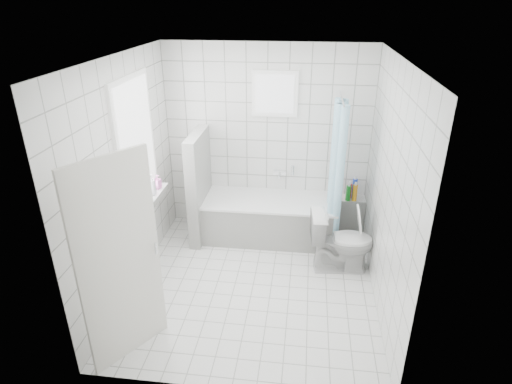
# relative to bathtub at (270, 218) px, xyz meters

# --- Properties ---
(ground) EXTENTS (3.00, 3.00, 0.00)m
(ground) POSITION_rel_bathtub_xyz_m (-0.09, -1.12, -0.29)
(ground) COLOR white
(ground) RESTS_ON ground
(ceiling) EXTENTS (3.00, 3.00, 0.00)m
(ceiling) POSITION_rel_bathtub_xyz_m (-0.09, -1.12, 2.31)
(ceiling) COLOR white
(ceiling) RESTS_ON ground
(wall_back) EXTENTS (2.80, 0.02, 2.60)m
(wall_back) POSITION_rel_bathtub_xyz_m (-0.09, 0.38, 1.01)
(wall_back) COLOR white
(wall_back) RESTS_ON ground
(wall_front) EXTENTS (2.80, 0.02, 2.60)m
(wall_front) POSITION_rel_bathtub_xyz_m (-0.09, -2.62, 1.01)
(wall_front) COLOR white
(wall_front) RESTS_ON ground
(wall_left) EXTENTS (0.02, 3.00, 2.60)m
(wall_left) POSITION_rel_bathtub_xyz_m (-1.49, -1.12, 1.01)
(wall_left) COLOR white
(wall_left) RESTS_ON ground
(wall_right) EXTENTS (0.02, 3.00, 2.60)m
(wall_right) POSITION_rel_bathtub_xyz_m (1.31, -1.12, 1.01)
(wall_right) COLOR white
(wall_right) RESTS_ON ground
(window_left) EXTENTS (0.01, 0.90, 1.40)m
(window_left) POSITION_rel_bathtub_xyz_m (-1.45, -0.82, 1.31)
(window_left) COLOR white
(window_left) RESTS_ON wall_left
(window_back) EXTENTS (0.50, 0.01, 0.50)m
(window_back) POSITION_rel_bathtub_xyz_m (0.01, 0.33, 1.66)
(window_back) COLOR white
(window_back) RESTS_ON wall_back
(window_sill) EXTENTS (0.18, 1.02, 0.08)m
(window_sill) POSITION_rel_bathtub_xyz_m (-1.40, -0.82, 0.57)
(window_sill) COLOR white
(window_sill) RESTS_ON wall_left
(door) EXTENTS (0.48, 0.69, 2.00)m
(door) POSITION_rel_bathtub_xyz_m (-1.12, -2.27, 0.71)
(door) COLOR silver
(door) RESTS_ON ground
(bathtub) EXTENTS (1.81, 0.77, 0.58)m
(bathtub) POSITION_rel_bathtub_xyz_m (0.00, 0.00, 0.00)
(bathtub) COLOR white
(bathtub) RESTS_ON ground
(partition_wall) EXTENTS (0.15, 0.85, 1.50)m
(partition_wall) POSITION_rel_bathtub_xyz_m (-0.97, -0.05, 0.46)
(partition_wall) COLOR white
(partition_wall) RESTS_ON ground
(tiled_ledge) EXTENTS (0.40, 0.24, 0.55)m
(tiled_ledge) POSITION_rel_bathtub_xyz_m (1.11, 0.26, -0.02)
(tiled_ledge) COLOR white
(tiled_ledge) RESTS_ON ground
(toilet) EXTENTS (0.80, 0.49, 0.78)m
(toilet) POSITION_rel_bathtub_xyz_m (0.94, -0.66, 0.10)
(toilet) COLOR silver
(toilet) RESTS_ON ground
(curtain_rod) EXTENTS (0.02, 0.80, 0.02)m
(curtain_rod) POSITION_rel_bathtub_xyz_m (0.85, -0.02, 1.71)
(curtain_rod) COLOR silver
(curtain_rod) RESTS_ON wall_back
(shower_curtain) EXTENTS (0.14, 0.48, 1.78)m
(shower_curtain) POSITION_rel_bathtub_xyz_m (0.85, -0.15, 0.81)
(shower_curtain) COLOR #49B1D8
(shower_curtain) RESTS_ON curtain_rod
(tub_faucet) EXTENTS (0.18, 0.06, 0.06)m
(tub_faucet) POSITION_rel_bathtub_xyz_m (0.10, 0.34, 0.56)
(tub_faucet) COLOR silver
(tub_faucet) RESTS_ON wall_back
(sill_bottles) EXTENTS (0.14, 0.78, 0.30)m
(sill_bottles) POSITION_rel_bathtub_xyz_m (-1.39, -0.91, 0.73)
(sill_bottles) COLOR silver
(sill_bottles) RESTS_ON window_sill
(ledge_bottles) EXTENTS (0.15, 0.16, 0.28)m
(ledge_bottles) POSITION_rel_bathtub_xyz_m (1.11, 0.22, 0.38)
(ledge_bottles) COLOR blue
(ledge_bottles) RESTS_ON tiled_ledge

